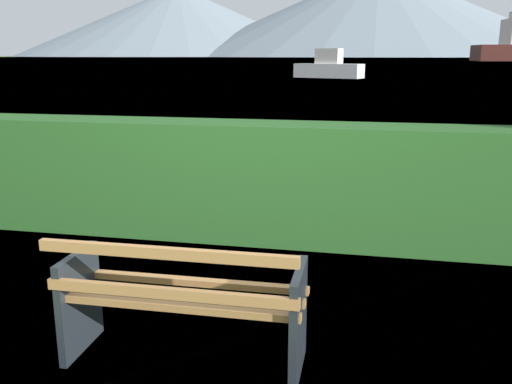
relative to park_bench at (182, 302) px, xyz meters
The scene contains 6 objects.
ground_plane 0.42m from the park_bench, 90.66° to the left, with size 1400.00×1400.00×0.00m, color #567A38.
water_surface 309.18m from the park_bench, 90.00° to the left, with size 620.00×620.00×0.00m, color #6B8EA3.
park_bench is the anchor object (origin of this frame).
hedge_row 2.55m from the park_bench, 90.01° to the left, with size 9.40×0.65×1.24m, color #285B23.
sailboat_mid 45.06m from the park_bench, 93.49° to the left, with size 6.03×3.59×2.41m.
distant_hills 590.12m from the park_bench, 88.41° to the left, with size 821.83×395.08×85.15m.
Camera 1 is at (1.11, -3.08, 1.92)m, focal length 38.92 mm.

